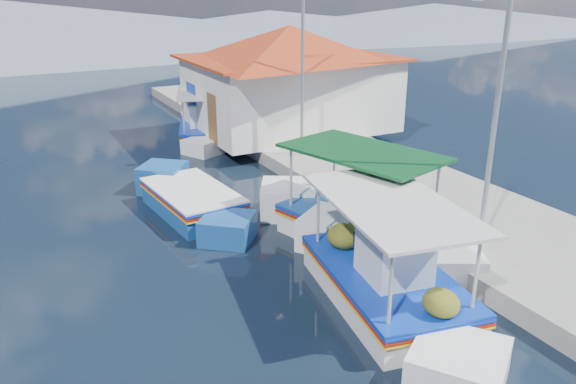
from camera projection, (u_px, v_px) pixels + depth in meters
name	position (u px, v px, depth m)	size (l,w,h in m)	color
ground	(371.00, 364.00, 10.44)	(160.00, 160.00, 0.00)	black
quay	(414.00, 197.00, 17.90)	(5.00, 44.00, 0.50)	gray
bollards	(374.00, 204.00, 16.23)	(0.20, 17.20, 0.30)	#A5A8AD
main_caique	(383.00, 279.00, 12.40)	(3.19, 7.83, 2.62)	white
caique_green_canopy	(358.00, 226.00, 15.30)	(3.62, 7.30, 2.84)	white
caique_blue_hull	(192.00, 203.00, 17.23)	(2.32, 6.56, 1.17)	#184D95
caique_far	(202.00, 129.00, 25.35)	(3.33, 6.31, 2.33)	white
harbor_building	(290.00, 76.00, 24.64)	(10.49, 10.49, 4.40)	silver
lamp_post_near	(493.00, 112.00, 12.72)	(1.21, 0.14, 6.00)	#A5A8AD
lamp_post_far	(300.00, 64.00, 20.21)	(1.21, 0.14, 6.00)	#A5A8AD
mountain_ridge	(110.00, 29.00, 59.14)	(171.40, 96.00, 5.50)	slate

